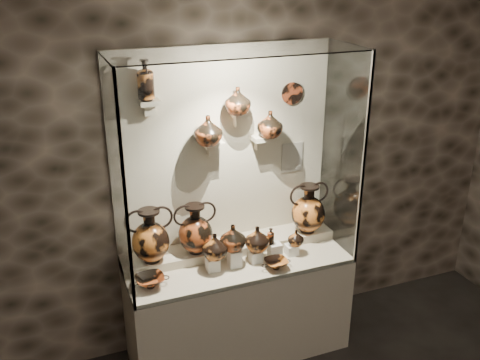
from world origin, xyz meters
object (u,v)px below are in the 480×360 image
Objects in this scene: amphora_right at (308,208)px; ovoid_vase_a at (208,130)px; jug_e at (296,238)px; ovoid_vase_b at (238,101)px; jug_b at (233,237)px; jug_c at (257,239)px; kylix_right at (276,263)px; jug_a at (215,246)px; ovoid_vase_c at (270,124)px; amphora_left at (150,236)px; lekythos_tall at (145,78)px; amphora_mid at (195,229)px; lekythos_small at (271,235)px; kylix_left at (150,280)px.

amphora_right is 1.89× the size of ovoid_vase_a.
jug_e is 0.65× the size of ovoid_vase_b.
jug_b is at bearing -47.39° from ovoid_vase_a.
jug_c is 1.03m from ovoid_vase_b.
jug_b is at bearing 140.41° from kylix_right.
ovoid_vase_a is (-0.60, 0.25, 0.85)m from jug_e.
jug_a is 0.83m from ovoid_vase_a.
amphora_right is at bearing -4.73° from ovoid_vase_c.
jug_c is at bearing 110.13° from kylix_right.
lekythos_tall is at bearing 63.41° from amphora_left.
kylix_right is at bearing -36.28° from jug_c.
amphora_mid is 0.94m from amphora_right.
jug_c is (0.76, -0.17, -0.09)m from amphora_left.
lekythos_small is at bearing -11.38° from ovoid_vase_a.
ovoid_vase_a is (0.13, 0.05, 0.73)m from amphora_mid.
amphora_right reaches higher than jug_b.
ovoid_vase_a is (-0.38, 0.38, 0.95)m from kylix_right.
jug_c is at bearing -6.00° from lekythos_tall.
kylix_left is at bearing -178.85° from jug_e.
jug_b is 1.01× the size of ovoid_vase_c.
jug_e is 0.87× the size of lekythos_small.
ovoid_vase_a is (0.54, 0.29, 0.94)m from kylix_left.
amphora_right reaches higher than lekythos_small.
ovoid_vase_b reaches higher than lekythos_small.
amphora_left is at bearing 149.99° from kylix_right.
lekythos_tall is at bearing 159.45° from amphora_right.
lekythos_small is 0.95m from kylix_left.
jug_b is (0.15, 0.02, 0.03)m from jug_a.
jug_b is 0.94× the size of ovoid_vase_a.
jug_a is 0.91× the size of ovoid_vase_a.
kylix_right is (-0.43, -0.33, -0.23)m from amphora_right.
ovoid_vase_a reaches higher than kylix_right.
ovoid_vase_b reaches higher than jug_e.
kylix_left is at bearing -97.14° from lekythos_tall.
lekythos_small is (0.45, 0.01, -0.00)m from jug_a.
jug_b is 0.78× the size of kylix_left.
jug_a reaches higher than jug_c.
jug_b is 1.57× the size of jug_e.
jug_a is 0.15m from jug_b.
jug_b is at bearing 175.82° from jug_e.
amphora_mid is 0.74m from ovoid_vase_a.
jug_c is 0.86m from ovoid_vase_c.
amphora_left is 1.60× the size of kylix_left.
ovoid_vase_c reaches higher than amphora_left.
kylix_left is at bearing -151.47° from jug_c.
amphora_mid is at bearing 156.79° from lekythos_small.
lekythos_tall reaches higher than ovoid_vase_b.
jug_c is at bearing -55.23° from ovoid_vase_b.
amphora_mid reaches higher than jug_a.
amphora_left is at bearing -154.06° from ovoid_vase_a.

